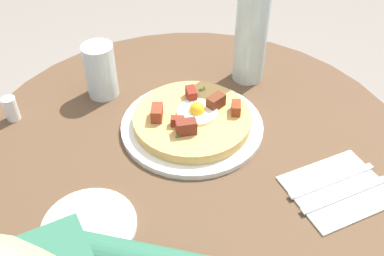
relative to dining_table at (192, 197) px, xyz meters
name	(u,v)px	position (x,y,z in m)	size (l,w,h in m)	color
dining_table	(192,197)	(0.00, 0.00, 0.00)	(0.88, 0.88, 0.70)	brown
pizza_plate	(192,126)	(-0.04, 0.02, 0.17)	(0.29, 0.29, 0.01)	white
breakfast_pizza	(192,118)	(-0.04, 0.02, 0.19)	(0.24, 0.24, 0.05)	tan
bread_plate	(89,226)	(0.10, -0.24, 0.17)	(0.16, 0.16, 0.01)	silver
napkin	(338,189)	(0.23, 0.17, 0.17)	(0.17, 0.14, 0.00)	white
fork	(345,195)	(0.25, 0.17, 0.17)	(0.18, 0.01, 0.01)	silver
knife	(332,181)	(0.21, 0.17, 0.17)	(0.18, 0.01, 0.01)	silver
water_glass	(101,71)	(-0.24, -0.10, 0.23)	(0.07, 0.07, 0.12)	silver
water_bottle	(252,28)	(-0.14, 0.22, 0.29)	(0.07, 0.07, 0.26)	silver
salt_shaker	(11,109)	(-0.24, -0.30, 0.19)	(0.03, 0.03, 0.05)	white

